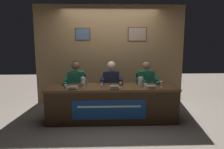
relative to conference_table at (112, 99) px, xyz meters
The scene contains 23 objects.
ground_plane 0.51m from the conference_table, 89.22° to the left, with size 12.00×12.00×0.00m, color #70665B.
wall_back_panelled 1.65m from the conference_table, 89.91° to the left, with size 3.93×0.14×2.60m.
conference_table is the anchor object (origin of this frame).
chair_left 1.04m from the conference_table, 140.80° to the left, with size 0.44×0.45×0.91m.
panelist_left 0.95m from the conference_table, 150.39° to the left, with size 0.51×0.48×1.24m.
nameplate_left 0.85m from the conference_table, 166.68° to the right, with size 0.18×0.06×0.08m.
juice_glass_left 0.68m from the conference_table, behind, with size 0.06×0.06×0.12m.
water_cup_left 0.98m from the conference_table, behind, with size 0.06×0.06×0.08m.
microphone_left 0.85m from the conference_table, behind, with size 0.06×0.17×0.22m.
chair_center 0.66m from the conference_table, 89.88° to the left, with size 0.44×0.45×0.91m.
panelist_center 0.51m from the conference_table, 89.83° to the left, with size 0.51×0.48×1.24m.
nameplate_center 0.34m from the conference_table, 78.01° to the right, with size 0.19×0.06×0.08m.
juice_glass_center 0.38m from the conference_table, 19.82° to the right, with size 0.06×0.06×0.12m.
water_cup_center 0.36m from the conference_table, 166.84° to the right, with size 0.06×0.06×0.08m.
microphone_center 0.33m from the conference_table, 108.59° to the left, with size 0.06×0.17×0.22m.
chair_right 1.05m from the conference_table, 39.10° to the left, with size 0.44×0.45×0.91m.
panelist_right 0.96m from the conference_table, 29.53° to the left, with size 0.51×0.48×1.24m.
nameplate_right 0.84m from the conference_table, 12.69° to the right, with size 0.16×0.06×0.08m.
juice_glass_right 1.06m from the conference_table, ahead, with size 0.06×0.06×0.12m.
water_cup_right 0.75m from the conference_table, ahead, with size 0.06×0.06×0.08m.
microphone_right 0.87m from the conference_table, ahead, with size 0.06×0.17×0.22m.
water_pitcher_left_side 0.71m from the conference_table, 166.63° to the left, with size 0.15×0.10×0.21m.
water_pitcher_right_side 0.71m from the conference_table, 10.74° to the left, with size 0.15×0.10×0.21m.
Camera 1 is at (-0.18, -4.47, 1.75)m, focal length 34.75 mm.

